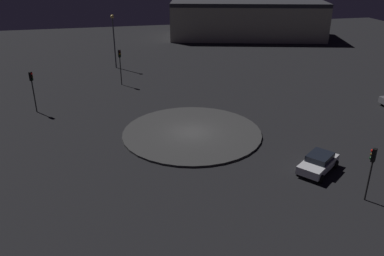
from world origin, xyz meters
name	(u,v)px	position (x,y,z in m)	size (l,w,h in m)	color
ground_plane	(192,134)	(0.00, 0.00, 0.00)	(119.16, 119.16, 0.00)	black
roundabout_island	(192,133)	(0.00, 0.00, 0.09)	(12.61, 12.61, 0.18)	#383838
car_white	(318,163)	(-8.56, -7.82, 0.72)	(3.75, 4.12, 1.35)	white
traffic_light_southwest	(372,164)	(-12.70, -8.98, 2.72)	(0.39, 0.37, 3.81)	#2D2D2D
traffic_light_east	(120,60)	(16.10, 5.46, 3.12)	(0.39, 0.35, 4.40)	#2D2D2D
traffic_light_northeast	(32,84)	(8.68, 14.55, 3.03)	(0.37, 0.40, 4.26)	#2D2D2D
streetlamp_east	(114,35)	(24.39, 5.81, 4.71)	(0.48, 0.48, 7.41)	#4C4C51
store_building	(247,19)	(42.00, -20.05, 3.46)	(19.05, 30.84, 6.92)	#B7B299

